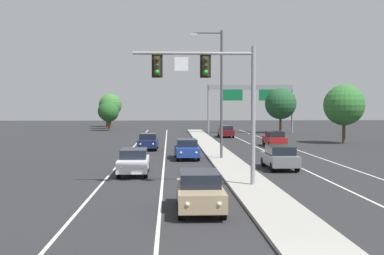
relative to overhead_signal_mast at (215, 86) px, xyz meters
name	(u,v)px	position (x,y,z in m)	size (l,w,h in m)	color
median_island	(242,176)	(1.93, 3.48, -5.22)	(2.40, 110.00, 0.15)	#9E9B93
lane_stripe_oncoming_center	(164,164)	(-2.77, 10.48, -5.29)	(0.14, 100.00, 0.01)	silver
lane_stripe_receding_center	(291,163)	(6.63, 10.48, -5.29)	(0.14, 100.00, 0.01)	silver
edge_stripe_left	(119,164)	(-6.07, 10.48, -5.29)	(0.14, 100.00, 0.01)	silver
edge_stripe_right	(334,163)	(9.93, 10.48, -5.29)	(0.14, 100.00, 0.01)	silver
overhead_signal_mast	(215,86)	(0.00, 0.00, 0.00)	(6.34, 0.44, 7.20)	gray
street_lamp_median	(219,86)	(1.52, 13.05, 0.50)	(2.58, 0.28, 10.00)	#4C4C51
car_oncoming_tan	(200,191)	(-1.15, -5.53, -4.47)	(1.84, 4.48, 1.58)	tan
car_oncoming_white	(134,161)	(-4.58, 5.00, -4.47)	(1.87, 4.49, 1.58)	silver
car_oncoming_blue	(187,149)	(-0.98, 13.68, -4.47)	(1.92, 4.51, 1.58)	navy
car_oncoming_navy	(148,141)	(-4.41, 21.98, -4.47)	(1.89, 4.50, 1.58)	#141E4C
car_receding_grey	(280,157)	(5.03, 7.13, -4.47)	(1.83, 4.48, 1.58)	slate
car_receding_red	(274,139)	(8.63, 25.23, -4.47)	(1.85, 4.48, 1.58)	maroon
car_receding_darkred	(226,131)	(5.26, 40.18, -4.47)	(1.87, 4.49, 1.58)	#5B0F14
highway_sign_gantry	(251,93)	(10.13, 49.27, 0.87)	(13.28, 0.42, 7.50)	gray
tree_far_right_a	(344,105)	(17.25, 28.67, -0.96)	(4.58, 4.58, 6.63)	#4C3823
tree_far_right_c	(281,104)	(14.83, 49.38, -0.72)	(4.84, 4.84, 7.00)	#4C3823
tree_far_left_b	(107,111)	(-13.90, 65.70, -2.06)	(3.42, 3.42, 4.95)	#4C3823
tree_far_left_c	(109,112)	(-12.62, 58.04, -2.07)	(3.42, 3.42, 4.94)	#4C3823
tree_far_left_a	(110,105)	(-14.32, 74.49, -0.90)	(4.65, 4.65, 6.72)	#4C3823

